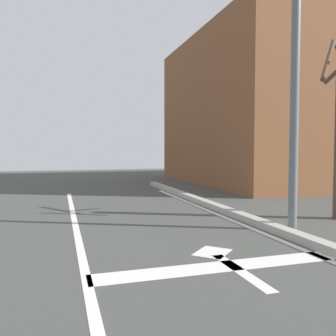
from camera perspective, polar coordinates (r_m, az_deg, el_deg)
name	(u,v)px	position (r m, az deg, el deg)	size (l,w,h in m)	color
stop_bar	(220,266)	(4.78, 8.41, -15.46)	(3.37, 0.40, 0.01)	white
lane_arrow_stem	(241,271)	(4.66, 11.66, -16.00)	(0.16, 1.40, 0.01)	white
lane_arrow_head	(212,252)	(5.38, 7.19, -13.33)	(0.56, 0.44, 0.01)	white
traffic_signal_mast	(246,31)	(6.73, 12.43, 20.84)	(4.67, 0.34, 5.29)	slate
building_block	(326,114)	(19.05, 24.20, 8.03)	(13.65, 9.61, 6.52)	brown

